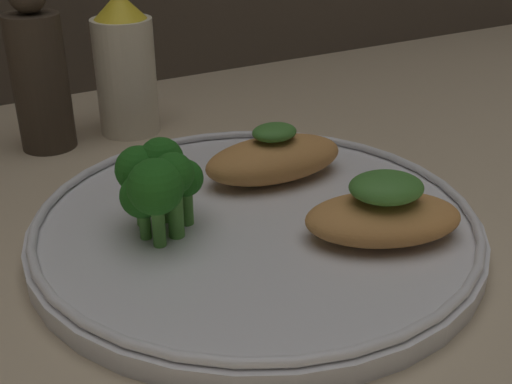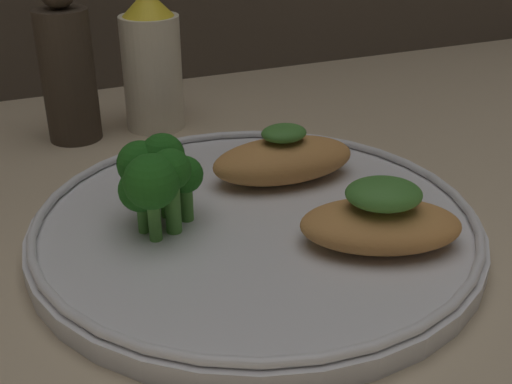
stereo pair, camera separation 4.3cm
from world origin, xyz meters
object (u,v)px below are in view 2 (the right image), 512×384
Objects in this scene: broccoli_bunch at (156,176)px; sauce_bottle at (152,64)px; plate at (256,223)px; pepper_grinder at (67,68)px.

broccoli_bunch is 0.51× the size of sauce_bottle.
broccoli_bunch reaches higher than plate.
plate is 23.74cm from sauce_bottle.
broccoli_bunch is 0.44× the size of pepper_grinder.
sauce_bottle is 7.74cm from pepper_grinder.
pepper_grinder is (-2.01, 21.77, 1.50)cm from broccoli_bunch.
broccoli_bunch is (-6.36, 1.38, 4.20)cm from plate.
sauce_bottle is at bearing 0.00° from pepper_grinder.
plate is at bearing -88.41° from sauce_bottle.
sauce_bottle is (5.71, 21.77, 1.05)cm from broccoli_bunch.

